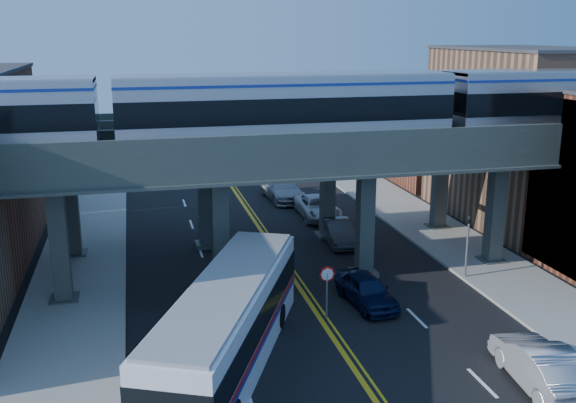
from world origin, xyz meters
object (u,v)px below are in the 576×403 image
Objects in this scene: traffic_signal at (468,239)px; car_lane_b at (338,232)px; transit_bus at (228,325)px; car_lane_a at (366,290)px; stop_sign at (327,284)px; car_lane_d at (282,188)px; car_lane_c at (318,207)px; transit_train at (286,108)px; car_parked_curb at (541,365)px.

car_lane_b is (-4.89, 7.55, -1.53)m from traffic_signal.
car_lane_a is (7.56, 4.38, -1.00)m from transit_bus.
stop_sign is 0.42× the size of car_lane_d.
car_lane_c is (-4.50, 13.64, -1.52)m from traffic_signal.
car_lane_b is at bearing -92.26° from car_lane_c.
stop_sign is (0.76, -5.00, -7.72)m from transit_train.
car_lane_c is at bearing 66.09° from transit_train.
car_lane_b is at bearing 74.73° from car_lane_a.
car_parked_curb is at bearing -88.04° from car_lane_d.
car_lane_b is 0.86× the size of car_parked_curb.
car_parked_curb is at bearing -87.02° from transit_bus.
traffic_signal is (9.66, -2.00, -7.18)m from transit_train.
transit_bus is 2.50× the size of car_parked_curb.
transit_train is 12.20m from traffic_signal.
transit_train is at bearing -54.67° from car_parked_curb.
car_lane_d is at bearing -77.40° from car_parked_curb.
transit_bus is at bearing -147.72° from stop_sign.
traffic_signal is 0.76× the size of car_parked_curb.
transit_train is 8.46× the size of car_lane_d.
stop_sign is 9.93m from car_parked_curb.
transit_bus reaches higher than stop_sign.
traffic_signal is 0.30× the size of transit_bus.
transit_train reaches higher than car_lane_a.
car_lane_a is at bearing -50.63° from transit_train.
traffic_signal is 0.66× the size of car_lane_d.
stop_sign is 6.09m from transit_bus.
car_lane_d is 1.15× the size of car_parked_curb.
transit_train is 11.49× the size of car_lane_a.
transit_train is 9.23m from stop_sign.
car_lane_c is at bearing -79.15° from car_parked_curb.
transit_bus is 2.18× the size of car_lane_d.
car_lane_d is at bearing 6.69° from transit_bus.
transit_bus is at bearing -155.56° from car_lane_a.
traffic_signal is 15.39m from transit_bus.
car_lane_b is 11.87m from car_lane_d.
transit_bus is 8.80m from car_lane_a.
car_lane_a is at bearing -95.73° from car_lane_d.
stop_sign reaches higher than car_lane_d.
car_parked_curb reaches higher than car_lane_b.
transit_bus is 16.60m from car_lane_b.
traffic_signal is at bearing -52.63° from car_lane_b.
transit_bus reaches higher than car_lane_c.
car_lane_a is at bearing -163.90° from traffic_signal.
transit_bus is (-5.15, -3.25, 0.02)m from stop_sign.
transit_train reaches higher than car_parked_curb.
transit_train reaches higher than transit_bus.
car_lane_b is 18.39m from car_parked_curb.
car_lane_a reaches higher than car_lane_b.
traffic_signal reaches higher than car_lane_a.
car_parked_curb is (-2.70, -10.71, -1.41)m from traffic_signal.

